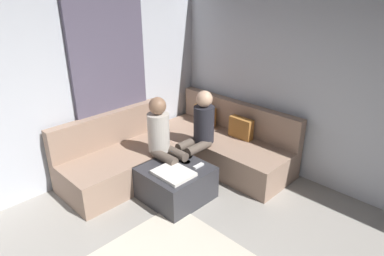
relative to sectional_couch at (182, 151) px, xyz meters
The scene contains 10 objects.
wall_back 2.57m from the sectional_couch, 27.05° to the left, with size 6.00×0.12×2.70m, color silver.
wall_left 2.33m from the sectional_couch, 114.60° to the right, with size 0.12×6.00×2.70m, color silver.
curtain_panel 1.36m from the sectional_couch, 142.74° to the right, with size 0.06×1.10×2.50m, color #595166.
sectional_couch is the anchor object (origin of this frame).
ottoman 0.73m from the sectional_couch, 49.86° to the right, with size 0.76×0.76×0.42m, color #333338.
folded_blanket 0.89m from the sectional_couch, 49.92° to the right, with size 0.44×0.36×0.04m, color white.
coffee_mug 0.48m from the sectional_couch, 56.55° to the right, with size 0.08×0.08×0.10m, color #334C72.
game_remote 0.74m from the sectional_couch, 27.27° to the right, with size 0.05×0.15×0.02m, color white.
person_on_couch_back 0.47m from the sectional_couch, 11.07° to the left, with size 0.30×0.60×1.20m.
person_on_couch_side 0.61m from the sectional_couch, 71.87° to the right, with size 0.60×0.30×1.20m.
Camera 1 is at (1.01, -1.04, 2.50)m, focal length 31.32 mm.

